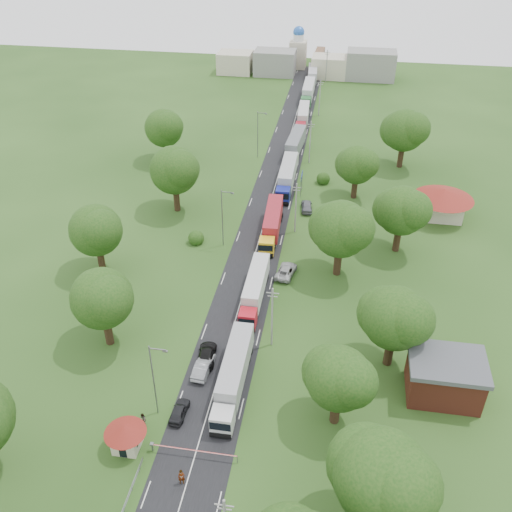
% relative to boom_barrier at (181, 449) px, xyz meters
% --- Properties ---
extents(ground, '(260.00, 260.00, 0.00)m').
position_rel_boom_barrier_xyz_m(ground, '(1.36, 25.00, -0.89)').
color(ground, '#234216').
rests_on(ground, ground).
extents(road, '(8.00, 200.00, 0.04)m').
position_rel_boom_barrier_xyz_m(road, '(1.36, 45.00, -0.89)').
color(road, black).
rests_on(road, ground).
extents(boom_barrier, '(9.22, 0.35, 1.18)m').
position_rel_boom_barrier_xyz_m(boom_barrier, '(0.00, 0.00, 0.00)').
color(boom_barrier, slate).
rests_on(boom_barrier, ground).
extents(guard_booth, '(4.40, 4.40, 3.45)m').
position_rel_boom_barrier_xyz_m(guard_booth, '(-5.84, -0.00, 1.27)').
color(guard_booth, beige).
rests_on(guard_booth, ground).
extents(info_sign, '(0.12, 3.10, 4.10)m').
position_rel_boom_barrier_xyz_m(info_sign, '(6.56, 60.00, 2.11)').
color(info_sign, slate).
rests_on(info_sign, ground).
extents(pole_1, '(1.60, 0.24, 9.00)m').
position_rel_boom_barrier_xyz_m(pole_1, '(6.86, 18.00, 3.79)').
color(pole_1, gray).
rests_on(pole_1, ground).
extents(pole_2, '(1.60, 0.24, 9.00)m').
position_rel_boom_barrier_xyz_m(pole_2, '(6.86, 46.00, 3.79)').
color(pole_2, gray).
rests_on(pole_2, ground).
extents(pole_3, '(1.60, 0.24, 9.00)m').
position_rel_boom_barrier_xyz_m(pole_3, '(6.86, 74.00, 3.79)').
color(pole_3, gray).
rests_on(pole_3, ground).
extents(pole_4, '(1.60, 0.24, 9.00)m').
position_rel_boom_barrier_xyz_m(pole_4, '(6.86, 102.00, 3.79)').
color(pole_4, gray).
rests_on(pole_4, ground).
extents(pole_5, '(1.60, 0.24, 9.00)m').
position_rel_boom_barrier_xyz_m(pole_5, '(6.86, 130.00, 3.79)').
color(pole_5, gray).
rests_on(pole_5, ground).
extents(lamp_0, '(2.03, 0.22, 10.00)m').
position_rel_boom_barrier_xyz_m(lamp_0, '(-3.99, 5.00, 4.66)').
color(lamp_0, slate).
rests_on(lamp_0, ground).
extents(lamp_1, '(2.03, 0.22, 10.00)m').
position_rel_boom_barrier_xyz_m(lamp_1, '(-3.99, 40.00, 4.66)').
color(lamp_1, slate).
rests_on(lamp_1, ground).
extents(lamp_2, '(2.03, 0.22, 10.00)m').
position_rel_boom_barrier_xyz_m(lamp_2, '(-3.99, 75.00, 4.66)').
color(lamp_2, slate).
rests_on(lamp_2, ground).
extents(tree_1, '(9.60, 9.60, 12.05)m').
position_rel_boom_barrier_xyz_m(tree_1, '(19.34, -4.83, 6.96)').
color(tree_1, '#382616').
rests_on(tree_1, ground).
extents(tree_2, '(8.00, 8.00, 10.10)m').
position_rel_boom_barrier_xyz_m(tree_2, '(15.35, 7.14, 5.70)').
color(tree_2, '#382616').
rests_on(tree_2, ground).
extents(tree_3, '(8.80, 8.80, 11.07)m').
position_rel_boom_barrier_xyz_m(tree_3, '(21.35, 17.16, 6.33)').
color(tree_3, '#382616').
rests_on(tree_3, ground).
extents(tree_4, '(9.60, 9.60, 12.05)m').
position_rel_boom_barrier_xyz_m(tree_4, '(14.34, 35.17, 6.96)').
color(tree_4, '#382616').
rests_on(tree_4, ground).
extents(tree_5, '(8.80, 8.80, 11.07)m').
position_rel_boom_barrier_xyz_m(tree_5, '(23.35, 43.16, 6.33)').
color(tree_5, '#382616').
rests_on(tree_5, ground).
extents(tree_6, '(8.00, 8.00, 10.10)m').
position_rel_boom_barrier_xyz_m(tree_6, '(16.35, 60.14, 5.70)').
color(tree_6, '#382616').
rests_on(tree_6, ground).
extents(tree_7, '(9.60, 9.60, 12.05)m').
position_rel_boom_barrier_xyz_m(tree_7, '(25.34, 75.17, 6.96)').
color(tree_7, '#382616').
rests_on(tree_7, ground).
extents(tree_10, '(8.80, 8.80, 11.07)m').
position_rel_boom_barrier_xyz_m(tree_10, '(-13.65, 15.16, 6.33)').
color(tree_10, '#382616').
rests_on(tree_10, ground).
extents(tree_11, '(8.80, 8.80, 11.07)m').
position_rel_boom_barrier_xyz_m(tree_11, '(-20.65, 30.16, 6.33)').
color(tree_11, '#382616').
rests_on(tree_11, ground).
extents(tree_12, '(9.60, 9.60, 12.05)m').
position_rel_boom_barrier_xyz_m(tree_12, '(-14.66, 50.17, 6.96)').
color(tree_12, '#382616').
rests_on(tree_12, ground).
extents(tree_13, '(8.80, 8.80, 11.07)m').
position_rel_boom_barrier_xyz_m(tree_13, '(-22.65, 70.16, 6.33)').
color(tree_13, '#382616').
rests_on(tree_13, ground).
extents(house_brick, '(8.60, 6.60, 5.20)m').
position_rel_boom_barrier_xyz_m(house_brick, '(27.36, 13.00, 1.76)').
color(house_brick, maroon).
rests_on(house_brick, ground).
extents(house_cream, '(10.08, 10.08, 5.80)m').
position_rel_boom_barrier_xyz_m(house_cream, '(31.36, 55.00, 2.75)').
color(house_cream, beige).
rests_on(house_cream, ground).
extents(distant_town, '(52.00, 8.00, 8.00)m').
position_rel_boom_barrier_xyz_m(distant_town, '(2.04, 135.00, 2.60)').
color(distant_town, gray).
rests_on(distant_town, ground).
extents(church, '(5.00, 5.00, 12.30)m').
position_rel_boom_barrier_xyz_m(church, '(-2.64, 143.00, 4.50)').
color(church, beige).
rests_on(church, ground).
extents(truck_0, '(2.56, 14.62, 4.05)m').
position_rel_boom_barrier_xyz_m(truck_0, '(3.52, 10.09, 1.26)').
color(truck_0, silver).
rests_on(truck_0, ground).
extents(truck_1, '(2.36, 13.64, 3.78)m').
position_rel_boom_barrier_xyz_m(truck_1, '(3.28, 26.69, 1.12)').
color(truck_1, red).
rests_on(truck_1, ground).
extents(truck_2, '(2.99, 14.33, 3.96)m').
position_rel_boom_barrier_xyz_m(truck_2, '(3.18, 44.65, 1.21)').
color(truck_2, yellow).
rests_on(truck_2, ground).
extents(truck_3, '(2.73, 15.17, 4.20)m').
position_rel_boom_barrier_xyz_m(truck_3, '(3.62, 62.20, 1.34)').
color(truck_3, navy).
rests_on(truck_3, ground).
extents(truck_4, '(3.38, 15.04, 4.15)m').
position_rel_boom_barrier_xyz_m(truck_4, '(3.51, 77.44, 1.31)').
color(truck_4, '#B5B5B5').
rests_on(truck_4, ground).
extents(truck_5, '(2.81, 13.73, 3.80)m').
position_rel_boom_barrier_xyz_m(truck_5, '(3.52, 95.50, 1.12)').
color(truck_5, maroon).
rests_on(truck_5, ground).
extents(truck_6, '(2.73, 15.10, 4.18)m').
position_rel_boom_barrier_xyz_m(truck_6, '(3.19, 113.31, 1.33)').
color(truck_6, '#276932').
rests_on(truck_6, ground).
extents(truck_7, '(3.14, 14.07, 3.88)m').
position_rel_boom_barrier_xyz_m(truck_7, '(3.04, 128.69, 1.17)').
color(truck_7, silver).
rests_on(truck_7, ground).
extents(truck_8, '(3.00, 15.30, 4.23)m').
position_rel_boom_barrier_xyz_m(truck_8, '(3.63, 145.80, 1.36)').
color(truck_8, '#915B1D').
rests_on(truck_8, ground).
extents(car_lane_front, '(1.74, 3.95, 1.32)m').
position_rel_boom_barrier_xyz_m(car_lane_front, '(-1.64, 5.00, -0.23)').
color(car_lane_front, black).
rests_on(car_lane_front, ground).
extents(car_lane_mid, '(2.08, 4.99, 1.60)m').
position_rel_boom_barrier_xyz_m(car_lane_mid, '(-0.58, 12.00, -0.09)').
color(car_lane_mid, gray).
rests_on(car_lane_mid, ground).
extents(car_lane_rear, '(2.66, 5.40, 1.51)m').
position_rel_boom_barrier_xyz_m(car_lane_rear, '(-0.67, 14.07, -0.14)').
color(car_lane_rear, black).
rests_on(car_lane_rear, ground).
extents(car_verge_near, '(3.28, 5.54, 1.44)m').
position_rel_boom_barrier_xyz_m(car_verge_near, '(6.86, 33.44, -0.17)').
color(car_verge_near, '#B1B1B1').
rests_on(car_verge_near, ground).
extents(car_verge_far, '(2.45, 4.90, 1.60)m').
position_rel_boom_barrier_xyz_m(car_verge_far, '(8.16, 53.72, -0.09)').
color(car_verge_far, slate).
rests_on(car_verge_far, ground).
extents(pedestrian_near, '(0.77, 0.58, 1.90)m').
position_rel_boom_barrier_xyz_m(pedestrian_near, '(0.92, -3.21, 0.06)').
color(pedestrian_near, gray).
rests_on(pedestrian_near, ground).
extents(pedestrian_booth, '(0.93, 1.03, 1.74)m').
position_rel_boom_barrier_xyz_m(pedestrian_booth, '(-5.14, 3.00, -0.02)').
color(pedestrian_booth, gray).
rests_on(pedestrian_booth, ground).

